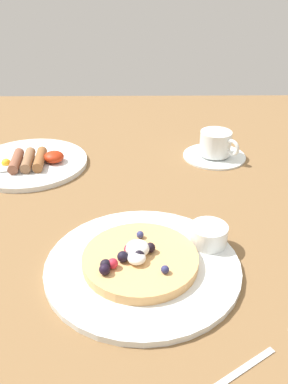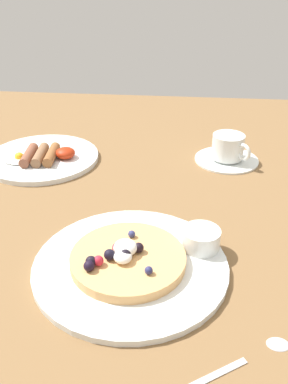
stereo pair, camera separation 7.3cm
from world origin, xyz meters
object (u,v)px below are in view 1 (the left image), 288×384
at_px(coffee_saucer, 214,155).
at_px(coffee_cup, 216,143).
at_px(pancake_plate, 143,266).
at_px(teaspoon, 279,344).
at_px(syrup_ramekin, 209,234).
at_px(breakfast_plate, 30,163).

xyz_separation_m(coffee_saucer, coffee_cup, (0.00, -0.00, 0.03)).
xyz_separation_m(pancake_plate, coffee_saucer, (0.17, 0.40, -0.00)).
xyz_separation_m(coffee_saucer, teaspoon, (-0.01, -0.54, -0.00)).
height_order(syrup_ramekin, breakfast_plate, syrup_ramekin).
height_order(pancake_plate, breakfast_plate, breakfast_plate).
bearing_deg(breakfast_plate, pancake_plate, -54.92).
bearing_deg(teaspoon, pancake_plate, 138.64).
distance_m(syrup_ramekin, coffee_saucer, 0.35).
height_order(pancake_plate, coffee_saucer, pancake_plate).
xyz_separation_m(pancake_plate, coffee_cup, (0.17, 0.39, 0.03)).
relative_size(coffee_saucer, teaspoon, 1.01).
bearing_deg(syrup_ramekin, coffee_saucer, 79.25).
height_order(breakfast_plate, coffee_cup, coffee_cup).
relative_size(pancake_plate, teaspoon, 2.05).
distance_m(syrup_ramekin, teaspoon, 0.20).
bearing_deg(coffee_saucer, teaspoon, -90.75).
bearing_deg(coffee_saucer, pancake_plate, -113.34).
xyz_separation_m(breakfast_plate, coffee_saucer, (0.42, 0.04, -0.00)).
bearing_deg(pancake_plate, coffee_cup, 66.45).
xyz_separation_m(syrup_ramekin, breakfast_plate, (-0.36, 0.31, -0.02)).
relative_size(pancake_plate, syrup_ramekin, 4.90).
bearing_deg(coffee_cup, breakfast_plate, -174.83).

